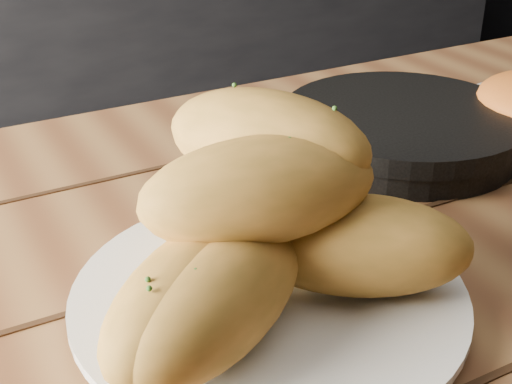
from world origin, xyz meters
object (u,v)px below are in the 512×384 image
(table, at_px, (471,356))
(plate, at_px, (269,298))
(bread_rolls, at_px, (253,230))
(skillet, at_px, (405,128))

(table, xyz_separation_m, plate, (-0.19, 0.04, 0.11))
(table, relative_size, plate, 4.66)
(plate, bearing_deg, bread_rolls, -171.62)
(plate, height_order, bread_rolls, bread_rolls)
(plate, distance_m, skillet, 0.33)
(plate, relative_size, skillet, 0.77)
(bread_rolls, bearing_deg, plate, 8.38)
(bread_rolls, xyz_separation_m, skillet, (0.29, 0.19, -0.05))
(plate, xyz_separation_m, bread_rolls, (-0.01, -0.00, 0.06))
(table, height_order, plate, plate)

